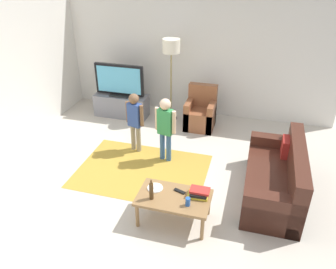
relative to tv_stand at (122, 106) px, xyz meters
The scene contains 16 objects.
ground 2.80m from the tv_stand, 55.57° to the right, with size 7.80×7.80×0.00m, color beige.
wall_back 2.05m from the tv_stand, 24.01° to the left, with size 6.00×0.12×2.70m, color silver.
area_rug 2.29m from the tv_stand, 58.79° to the right, with size 2.20×1.60×0.01m, color #B28C33.
tv_stand is the anchor object (origin of this frame).
tv 0.60m from the tv_stand, 90.00° to the right, with size 1.10×0.28×0.71m.
couch 3.94m from the tv_stand, 30.28° to the right, with size 0.80×1.80×0.86m.
armchair 1.83m from the tv_stand, ahead, with size 0.60×0.60×0.90m.
floor_lamp 1.72m from the tv_stand, ahead, with size 0.36×0.36×1.78m.
child_near_tv 1.63m from the tv_stand, 57.47° to the right, with size 0.37×0.20×1.15m.
child_center 2.14m from the tv_stand, 45.32° to the right, with size 0.39×0.19×1.19m.
coffee_table 3.57m from the tv_stand, 55.65° to the right, with size 1.00×0.60×0.42m.
book_stack 3.68m from the tv_stand, 50.60° to the right, with size 0.30×0.20×0.11m.
bottle 3.53m from the tv_stand, 60.53° to the right, with size 0.06×0.06×0.31m.
tv_remote 3.50m from the tv_stand, 53.87° to the right, with size 0.17×0.05×0.02m, color black.
soda_can 3.80m from the tv_stand, 53.93° to the right, with size 0.07×0.07×0.12m, color #2659B2.
plate 3.32m from the tv_stand, 58.96° to the right, with size 0.22×0.22×0.02m.
Camera 1 is at (1.32, -4.07, 3.38)m, focal length 35.67 mm.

